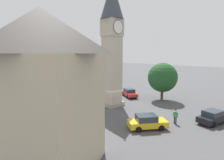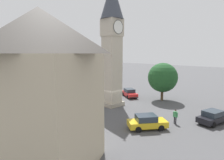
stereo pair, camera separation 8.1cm
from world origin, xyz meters
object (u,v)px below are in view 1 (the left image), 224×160
(car_blue_kerb, at_px, (55,93))
(car_red_corner, at_px, (129,93))
(tree, at_px, (163,78))
(building_shop_left, at_px, (43,92))
(car_white_side, at_px, (147,122))
(pedestrian, at_px, (175,115))
(clock_tower, at_px, (112,34))
(car_black_far, at_px, (78,97))
(car_silver_kerb, at_px, (213,117))

(car_blue_kerb, xyz_separation_m, car_red_corner, (9.87, -9.51, 0.00))
(tree, bearing_deg, building_shop_left, -168.34)
(car_white_side, height_order, pedestrian, pedestrian)
(car_blue_kerb, height_order, pedestrian, pedestrian)
(clock_tower, bearing_deg, car_black_far, 112.48)
(car_silver_kerb, relative_size, car_black_far, 0.99)
(car_black_far, relative_size, building_shop_left, 0.41)
(car_red_corner, height_order, car_white_side, same)
(pedestrian, relative_size, building_shop_left, 0.16)
(clock_tower, xyz_separation_m, car_silver_kerb, (3.25, -13.42, -10.08))
(car_white_side, bearing_deg, pedestrian, -21.80)
(car_silver_kerb, xyz_separation_m, tree, (5.07, 9.71, 3.19))
(tree, xyz_separation_m, building_shop_left, (-22.69, -4.68, 1.57))
(clock_tower, bearing_deg, tree, -24.01)
(car_black_far, bearing_deg, car_white_side, -94.56)
(car_red_corner, xyz_separation_m, building_shop_left, (-20.55, -10.14, 4.76))
(car_silver_kerb, relative_size, car_red_corner, 0.99)
(clock_tower, distance_m, car_blue_kerb, 15.55)
(car_black_far, relative_size, tree, 0.69)
(car_white_side, bearing_deg, building_shop_left, 176.42)
(car_blue_kerb, height_order, car_white_side, same)
(pedestrian, height_order, building_shop_left, building_shop_left)
(car_silver_kerb, xyz_separation_m, car_white_side, (-6.79, 4.36, 0.00))
(car_black_far, distance_m, tree, 14.59)
(clock_tower, relative_size, car_red_corner, 4.19)
(car_red_corner, distance_m, pedestrian, 13.71)
(tree, bearing_deg, pedestrian, -141.05)
(car_silver_kerb, height_order, pedestrian, pedestrian)
(car_silver_kerb, bearing_deg, tree, 62.42)
(car_silver_kerb, relative_size, car_white_side, 1.01)
(car_blue_kerb, relative_size, pedestrian, 2.46)
(tree, bearing_deg, car_red_corner, 111.42)
(car_red_corner, bearing_deg, car_white_side, -131.95)
(tree, height_order, building_shop_left, building_shop_left)
(car_black_far, bearing_deg, tree, -41.36)
(car_red_corner, height_order, tree, tree)
(car_red_corner, relative_size, car_black_far, 1.00)
(building_shop_left, bearing_deg, tree, 11.66)
(car_red_corner, bearing_deg, pedestrian, -116.99)
(pedestrian, bearing_deg, car_red_corner, 63.01)
(car_red_corner, height_order, car_black_far, same)
(car_blue_kerb, bearing_deg, car_white_side, -89.57)
(clock_tower, height_order, tree, clock_tower)
(car_silver_kerb, bearing_deg, car_red_corner, 79.05)
(clock_tower, xyz_separation_m, car_red_corner, (6.19, 1.75, -10.08))
(car_white_side, xyz_separation_m, car_black_far, (1.18, 14.76, 0.00))
(car_red_corner, bearing_deg, clock_tower, -164.23)
(car_silver_kerb, height_order, car_black_far, same)
(car_silver_kerb, bearing_deg, car_black_far, 106.35)
(building_shop_left, bearing_deg, pedestrian, -8.25)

